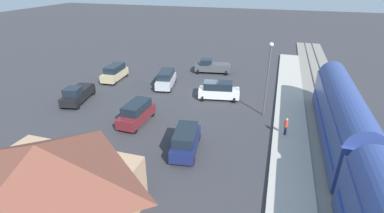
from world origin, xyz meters
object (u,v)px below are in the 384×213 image
at_px(suv_silver, 166,79).
at_px(suv_tan, 115,73).
at_px(suv_navy, 186,140).
at_px(suv_maroon, 137,113).
at_px(suv_white, 219,90).
at_px(pedestrian_on_platform, 286,125).
at_px(pickup_black, 77,94).
at_px(pickup_charcoal, 212,66).
at_px(light_pole_near_platform, 268,71).
at_px(station_building, 45,185).

relative_size(suv_silver, suv_tan, 1.03).
distance_m(suv_navy, suv_maroon, 7.35).
bearing_deg(suv_white, suv_navy, 88.71).
bearing_deg(suv_tan, pedestrian_on_platform, 158.57).
xyz_separation_m(pickup_black, suv_navy, (-15.65, 6.22, 0.12)).
distance_m(suv_silver, pickup_black, 11.31).
bearing_deg(suv_white, pickup_charcoal, -72.13).
bearing_deg(suv_maroon, suv_navy, 151.40).
bearing_deg(pickup_charcoal, suv_navy, 97.49).
xyz_separation_m(pedestrian_on_platform, suv_maroon, (14.61, 1.50, -0.13)).
relative_size(pickup_charcoal, suv_navy, 1.10).
relative_size(suv_white, suv_maroon, 1.04).
bearing_deg(light_pole_near_platform, pickup_black, 7.75).
relative_size(pickup_charcoal, light_pole_near_platform, 0.71).
distance_m(pickup_charcoal, suv_navy, 21.85).
distance_m(suv_white, suv_silver, 7.92).
bearing_deg(suv_maroon, pedestrian_on_platform, -174.13).
height_order(suv_navy, suv_maroon, same).
height_order(suv_white, pickup_charcoal, suv_white).
distance_m(pedestrian_on_platform, pickup_black, 23.83).
bearing_deg(pedestrian_on_platform, suv_white, -41.51).
bearing_deg(suv_silver, pickup_black, 43.18).
height_order(pedestrian_on_platform, suv_tan, suv_tan).
bearing_deg(suv_silver, suv_tan, -2.37).
relative_size(suv_white, suv_silver, 1.00).
bearing_deg(station_building, suv_tan, -67.14).
distance_m(suv_white, light_pole_near_platform, 7.38).
bearing_deg(suv_white, station_building, 75.62).
distance_m(pedestrian_on_platform, suv_tan, 25.36).
height_order(suv_white, suv_maroon, same).
distance_m(pedestrian_on_platform, suv_white, 10.53).
distance_m(pedestrian_on_platform, suv_maroon, 14.69).
xyz_separation_m(station_building, suv_tan, (10.14, -24.06, -1.85)).
xyz_separation_m(suv_silver, suv_navy, (-7.40, 13.96, 0.00)).
relative_size(suv_silver, suv_maroon, 1.04).
xyz_separation_m(station_building, pickup_black, (10.34, -15.99, -1.97)).
relative_size(pedestrian_on_platform, light_pole_near_platform, 0.21).
relative_size(suv_navy, suv_tan, 1.03).
xyz_separation_m(suv_silver, light_pole_near_platform, (-13.29, 4.81, 3.84)).
height_order(suv_silver, pickup_black, suv_silver).
height_order(station_building, pickup_charcoal, station_building).
relative_size(station_building, suv_silver, 1.94).
height_order(suv_silver, pickup_charcoal, suv_silver).
bearing_deg(station_building, suv_maroon, -85.07).
bearing_deg(suv_tan, pickup_charcoal, -149.69).
xyz_separation_m(pickup_charcoal, suv_maroon, (3.61, 18.14, 0.12)).
bearing_deg(suv_white, suv_tan, -8.28).
height_order(pickup_black, suv_maroon, suv_maroon).
relative_size(station_building, pedestrian_on_platform, 5.87).
xyz_separation_m(suv_white, suv_tan, (15.72, -2.29, 0.00)).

